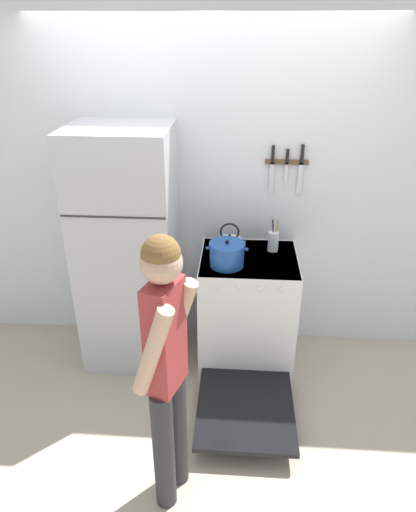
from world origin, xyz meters
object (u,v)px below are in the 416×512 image
(tea_kettle, at_px, (230,242))
(dutch_oven_pot, at_px, (227,254))
(stove_range, at_px, (247,313))
(person, at_px, (167,364))
(utensil_jar, at_px, (273,241))
(refrigerator, at_px, (128,252))

(tea_kettle, bearing_deg, dutch_oven_pot, -92.91)
(stove_range, height_order, person, person)
(stove_range, relative_size, utensil_jar, 4.80)
(stove_range, bearing_deg, refrigerator, 176.67)
(dutch_oven_pot, height_order, person, person)
(person, bearing_deg, stove_range, -0.57)
(refrigerator, distance_m, tea_kettle, 0.76)
(refrigerator, bearing_deg, person, -68.95)
(utensil_jar, distance_m, person, 1.48)
(dutch_oven_pot, bearing_deg, tea_kettle, 87.09)
(refrigerator, height_order, utensil_jar, refrigerator)
(stove_range, distance_m, utensil_jar, 0.59)
(stove_range, bearing_deg, dutch_oven_pot, -150.96)
(tea_kettle, distance_m, utensil_jar, 0.32)
(tea_kettle, distance_m, person, 1.37)
(refrigerator, relative_size, dutch_oven_pot, 6.26)
(refrigerator, xyz_separation_m, utensil_jar, (1.07, 0.12, 0.07))
(dutch_oven_pot, bearing_deg, refrigerator, 169.17)
(refrigerator, relative_size, stove_range, 1.34)
(dutch_oven_pot, distance_m, tea_kettle, 0.26)
(person, bearing_deg, dutch_oven_pot, 5.59)
(stove_range, height_order, dutch_oven_pot, dutch_oven_pot)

